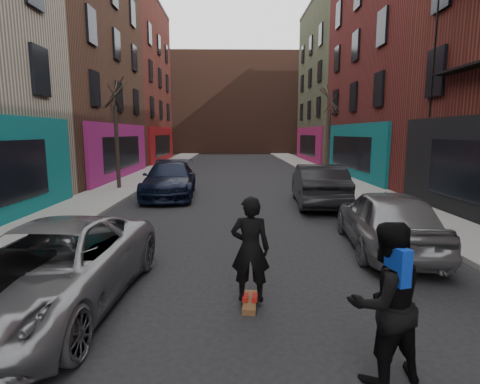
{
  "coord_description": "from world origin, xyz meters",
  "views": [
    {
      "loc": [
        -0.29,
        -1.35,
        2.93
      ],
      "look_at": [
        -0.13,
        7.06,
        1.6
      ],
      "focal_mm": 28.0,
      "sensor_mm": 36.0,
      "label": 1
    }
  ],
  "objects_px": {
    "parked_left_end": "(170,180)",
    "parked_right_end": "(318,185)",
    "parked_left_far": "(50,268)",
    "skateboarder": "(250,249)",
    "tree_right_far": "(329,124)",
    "pedestrian": "(385,302)",
    "parked_right_far": "(387,219)",
    "tree_left_far": "(116,124)",
    "skateboard": "(250,302)"
  },
  "relations": [
    {
      "from": "parked_right_far",
      "to": "skateboarder",
      "type": "xyz_separation_m",
      "value": [
        -3.57,
        -3.02,
        0.21
      ]
    },
    {
      "from": "tree_left_far",
      "to": "skateboard",
      "type": "height_order",
      "value": "tree_left_far"
    },
    {
      "from": "parked_right_end",
      "to": "skateboarder",
      "type": "height_order",
      "value": "skateboarder"
    },
    {
      "from": "parked_left_end",
      "to": "skateboarder",
      "type": "height_order",
      "value": "skateboarder"
    },
    {
      "from": "skateboard",
      "to": "skateboarder",
      "type": "xyz_separation_m",
      "value": [
        -0.0,
        0.0,
        0.95
      ]
    },
    {
      "from": "parked_left_far",
      "to": "parked_left_end",
      "type": "relative_size",
      "value": 0.93
    },
    {
      "from": "pedestrian",
      "to": "parked_left_far",
      "type": "bearing_deg",
      "value": -35.83
    },
    {
      "from": "tree_right_far",
      "to": "pedestrian",
      "type": "height_order",
      "value": "tree_right_far"
    },
    {
      "from": "skateboard",
      "to": "skateboarder",
      "type": "height_order",
      "value": "skateboarder"
    },
    {
      "from": "tree_right_far",
      "to": "skateboard",
      "type": "xyz_separation_m",
      "value": [
        -6.2,
        -19.3,
        -3.48
      ]
    },
    {
      "from": "tree_right_far",
      "to": "parked_left_far",
      "type": "height_order",
      "value": "tree_right_far"
    },
    {
      "from": "parked_right_end",
      "to": "pedestrian",
      "type": "bearing_deg",
      "value": 85.67
    },
    {
      "from": "parked_left_end",
      "to": "parked_right_end",
      "type": "bearing_deg",
      "value": -22.21
    },
    {
      "from": "parked_right_end",
      "to": "skateboarder",
      "type": "xyz_separation_m",
      "value": [
        -3.2,
        -8.98,
        0.16
      ]
    },
    {
      "from": "tree_right_far",
      "to": "parked_left_end",
      "type": "relative_size",
      "value": 1.23
    },
    {
      "from": "parked_right_far",
      "to": "parked_left_end",
      "type": "bearing_deg",
      "value": -43.38
    },
    {
      "from": "tree_right_far",
      "to": "pedestrian",
      "type": "bearing_deg",
      "value": -102.51
    },
    {
      "from": "skateboard",
      "to": "parked_right_far",
      "type": "bearing_deg",
      "value": 45.96
    },
    {
      "from": "parked_left_end",
      "to": "parked_right_far",
      "type": "relative_size",
      "value": 1.2
    },
    {
      "from": "skateboard",
      "to": "skateboarder",
      "type": "bearing_deg",
      "value": -174.29
    },
    {
      "from": "parked_right_far",
      "to": "parked_right_end",
      "type": "relative_size",
      "value": 0.9
    },
    {
      "from": "parked_left_end",
      "to": "pedestrian",
      "type": "bearing_deg",
      "value": -73.9
    },
    {
      "from": "tree_left_far",
      "to": "skateboarder",
      "type": "relative_size",
      "value": 3.6
    },
    {
      "from": "parked_right_end",
      "to": "tree_left_far",
      "type": "bearing_deg",
      "value": -20.08
    },
    {
      "from": "skateboard",
      "to": "parked_right_end",
      "type": "bearing_deg",
      "value": 76.09
    },
    {
      "from": "pedestrian",
      "to": "skateboard",
      "type": "bearing_deg",
      "value": -67.46
    },
    {
      "from": "parked_right_end",
      "to": "parked_right_far",
      "type": "bearing_deg",
      "value": 98.14
    },
    {
      "from": "parked_left_far",
      "to": "skateboard",
      "type": "distance_m",
      "value": 3.39
    },
    {
      "from": "parked_left_far",
      "to": "parked_right_far",
      "type": "height_order",
      "value": "parked_right_far"
    },
    {
      "from": "tree_left_far",
      "to": "parked_right_far",
      "type": "distance_m",
      "value": 14.41
    },
    {
      "from": "tree_left_far",
      "to": "parked_left_far",
      "type": "xyz_separation_m",
      "value": [
        2.88,
        -13.38,
        -2.66
      ]
    },
    {
      "from": "parked_left_end",
      "to": "parked_right_far",
      "type": "xyz_separation_m",
      "value": [
        6.77,
        -8.12,
        -0.01
      ]
    },
    {
      "from": "tree_left_far",
      "to": "tree_right_far",
      "type": "height_order",
      "value": "tree_right_far"
    },
    {
      "from": "skateboarder",
      "to": "tree_right_far",
      "type": "bearing_deg",
      "value": -102.11
    },
    {
      "from": "parked_left_end",
      "to": "parked_right_end",
      "type": "distance_m",
      "value": 6.76
    },
    {
      "from": "parked_left_far",
      "to": "parked_right_far",
      "type": "xyz_separation_m",
      "value": [
        6.89,
        3.1,
        0.07
      ]
    },
    {
      "from": "parked_left_end",
      "to": "pedestrian",
      "type": "distance_m",
      "value": 13.93
    },
    {
      "from": "skateboarder",
      "to": "parked_right_end",
      "type": "bearing_deg",
      "value": -103.91
    },
    {
      "from": "parked_right_far",
      "to": "pedestrian",
      "type": "distance_m",
      "value": 5.42
    },
    {
      "from": "parked_left_far",
      "to": "skateboarder",
      "type": "relative_size",
      "value": 2.85
    },
    {
      "from": "parked_left_end",
      "to": "skateboarder",
      "type": "xyz_separation_m",
      "value": [
        3.2,
        -11.14,
        0.2
      ]
    },
    {
      "from": "parked_left_end",
      "to": "parked_right_far",
      "type": "bearing_deg",
      "value": -53.71
    },
    {
      "from": "parked_left_far",
      "to": "parked_right_far",
      "type": "bearing_deg",
      "value": 27.3
    },
    {
      "from": "parked_left_end",
      "to": "skateboarder",
      "type": "relative_size",
      "value": 3.07
    },
    {
      "from": "tree_left_far",
      "to": "parked_right_end",
      "type": "bearing_deg",
      "value": -24.67
    },
    {
      "from": "tree_right_far",
      "to": "skateboard",
      "type": "distance_m",
      "value": 20.56
    },
    {
      "from": "parked_right_end",
      "to": "pedestrian",
      "type": "relative_size",
      "value": 2.64
    },
    {
      "from": "skateboarder",
      "to": "pedestrian",
      "type": "distance_m",
      "value": 2.47
    },
    {
      "from": "parked_left_far",
      "to": "skateboarder",
      "type": "distance_m",
      "value": 3.33
    },
    {
      "from": "tree_right_far",
      "to": "parked_right_end",
      "type": "relative_size",
      "value": 1.33
    }
  ]
}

